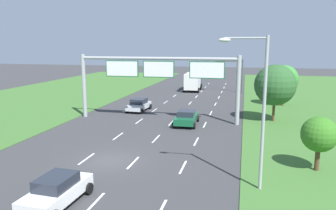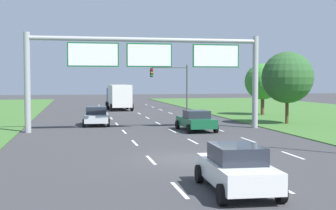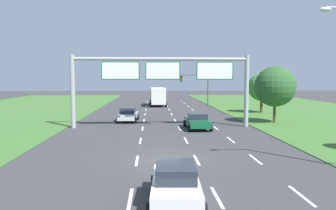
% 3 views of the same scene
% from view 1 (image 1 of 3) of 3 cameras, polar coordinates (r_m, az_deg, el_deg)
% --- Properties ---
extents(ground_plane, '(200.00, 200.00, 0.00)m').
position_cam_1_polar(ground_plane, '(23.60, -10.17, -9.54)').
color(ground_plane, '#38383A').
extents(lane_dashes_inner_left, '(0.14, 68.40, 0.01)m').
position_cam_1_polar(lane_dashes_inner_left, '(37.76, -3.62, -1.79)').
color(lane_dashes_inner_left, white).
rests_on(lane_dashes_inner_left, ground_plane).
extents(lane_dashes_inner_right, '(0.14, 68.40, 0.01)m').
position_cam_1_polar(lane_dashes_inner_right, '(36.91, 1.59, -2.06)').
color(lane_dashes_inner_right, white).
rests_on(lane_dashes_inner_right, ground_plane).
extents(lane_dashes_slip, '(0.14, 68.40, 0.01)m').
position_cam_1_polar(lane_dashes_slip, '(36.39, 7.00, -2.32)').
color(lane_dashes_slip, white).
rests_on(lane_dashes_slip, ground_plane).
extents(car_near_red, '(2.29, 4.35, 1.49)m').
position_cam_1_polar(car_near_red, '(33.18, 3.23, -2.19)').
color(car_near_red, '#145633').
rests_on(car_near_red, ground_plane).
extents(car_lead_silver, '(2.21, 4.26, 1.54)m').
position_cam_1_polar(car_lead_silver, '(17.90, -18.78, -13.92)').
color(car_lead_silver, white).
rests_on(car_lead_silver, ground_plane).
extents(car_mid_lane, '(2.27, 4.26, 1.53)m').
position_cam_1_polar(car_mid_lane, '(40.17, -5.09, 0.05)').
color(car_mid_lane, silver).
rests_on(car_mid_lane, ground_plane).
extents(box_truck, '(2.87, 7.48, 3.09)m').
position_cam_1_polar(box_truck, '(58.26, 4.41, 4.20)').
color(box_truck, navy).
rests_on(box_truck, ground_plane).
extents(sign_gantry, '(17.24, 0.44, 7.00)m').
position_cam_1_polar(sign_gantry, '(34.39, -1.69, 5.40)').
color(sign_gantry, '#9EA0A5').
rests_on(sign_gantry, ground_plane).
extents(traffic_light_mast, '(4.76, 0.49, 5.60)m').
position_cam_1_polar(traffic_light_mast, '(56.37, 10.87, 6.07)').
color(traffic_light_mast, '#47494F').
rests_on(traffic_light_mast, ground_plane).
extents(street_lamp, '(2.61, 0.32, 8.50)m').
position_cam_1_polar(street_lamp, '(18.15, 15.24, 0.81)').
color(street_lamp, '#9EA0A5').
rests_on(street_lamp, ground_plane).
extents(roadside_tree_near, '(2.27, 2.27, 3.58)m').
position_cam_1_polar(roadside_tree_near, '(22.78, 24.85, -4.69)').
color(roadside_tree_near, '#513823').
rests_on(roadside_tree_near, ground_plane).
extents(roadside_tree_mid, '(4.27, 4.27, 6.03)m').
position_cam_1_polar(roadside_tree_mid, '(35.70, 18.16, 3.32)').
color(roadside_tree_mid, '#513823').
rests_on(roadside_tree_mid, ground_plane).
extents(roadside_tree_far, '(3.75, 3.75, 5.41)m').
position_cam_1_polar(roadside_tree_far, '(45.55, 19.52, 4.21)').
color(roadside_tree_far, '#513823').
rests_on(roadside_tree_far, ground_plane).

